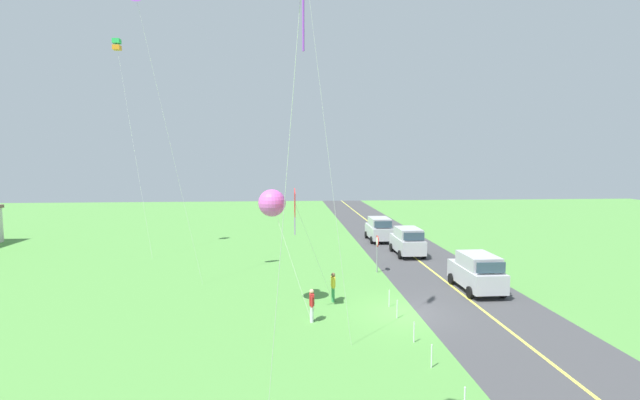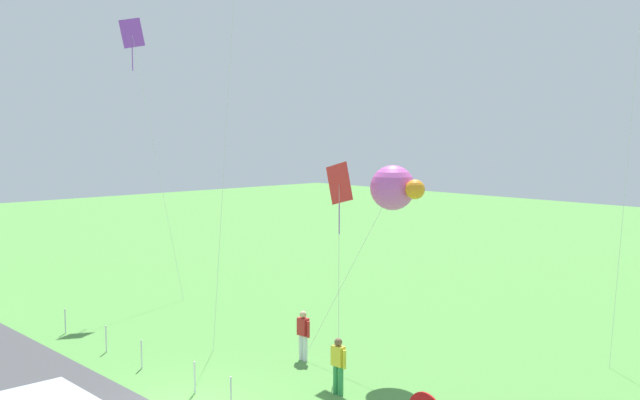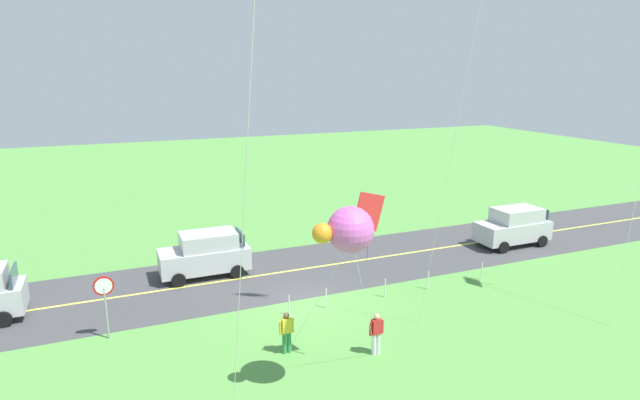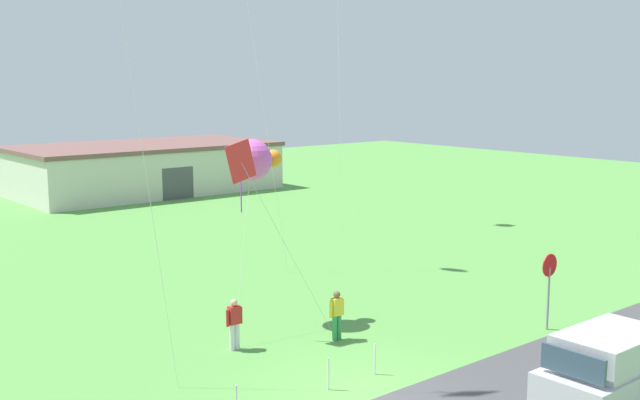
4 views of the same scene
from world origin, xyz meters
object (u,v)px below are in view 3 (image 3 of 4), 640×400
at_px(car_parked_west_far, 514,226).
at_px(kite_red_low, 368,215).
at_px(stop_sign, 104,295).
at_px(person_adult_near, 287,331).
at_px(car_suv_foreground, 206,254).
at_px(person_adult_companion, 376,332).
at_px(kite_blue_mid, 348,230).

xyz_separation_m(car_parked_west_far, kite_red_low, (14.29, 8.55, 4.42)).
relative_size(stop_sign, person_adult_near, 1.60).
bearing_deg(kite_red_low, car_parked_west_far, -149.13).
distance_m(car_suv_foreground, kite_red_low, 12.11).
bearing_deg(car_parked_west_far, kite_red_low, 30.87).
distance_m(stop_sign, person_adult_companion, 10.35).
bearing_deg(kite_red_low, stop_sign, -35.21).
bearing_deg(kite_blue_mid, person_adult_companion, -137.77).
distance_m(car_parked_west_far, stop_sign, 22.62).
distance_m(car_suv_foreground, person_adult_companion, 10.87).
bearing_deg(car_suv_foreground, kite_red_low, 107.68).
bearing_deg(car_parked_west_far, kite_blue_mid, 32.00).
bearing_deg(kite_red_low, person_adult_companion, -139.02).
xyz_separation_m(car_suv_foreground, person_adult_near, (-1.31, 8.65, -0.29)).
distance_m(stop_sign, kite_red_low, 10.66).
bearing_deg(kite_red_low, kite_blue_mid, 43.07).
bearing_deg(person_adult_companion, kite_red_low, 105.21).
distance_m(car_suv_foreground, person_adult_near, 8.76).
distance_m(person_adult_companion, kite_red_low, 4.85).
bearing_deg(person_adult_near, person_adult_companion, -155.41).
height_order(car_parked_west_far, kite_blue_mid, kite_blue_mid).
relative_size(person_adult_companion, kite_red_low, 0.25).
xyz_separation_m(kite_red_low, kite_blue_mid, (1.24, 1.16, -0.03)).
xyz_separation_m(car_parked_west_far, kite_blue_mid, (15.54, 9.71, 4.39)).
bearing_deg(stop_sign, car_parked_west_far, -172.90).
xyz_separation_m(car_suv_foreground, stop_sign, (4.72, 4.99, 0.65)).
distance_m(person_adult_near, person_adult_companion, 3.26).
bearing_deg(stop_sign, car_suv_foreground, -133.44).
bearing_deg(kite_blue_mid, car_parked_west_far, -148.00).
bearing_deg(kite_blue_mid, person_adult_near, -74.97).
height_order(car_suv_foreground, person_adult_companion, car_suv_foreground).
relative_size(person_adult_near, kite_blue_mid, 0.26).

